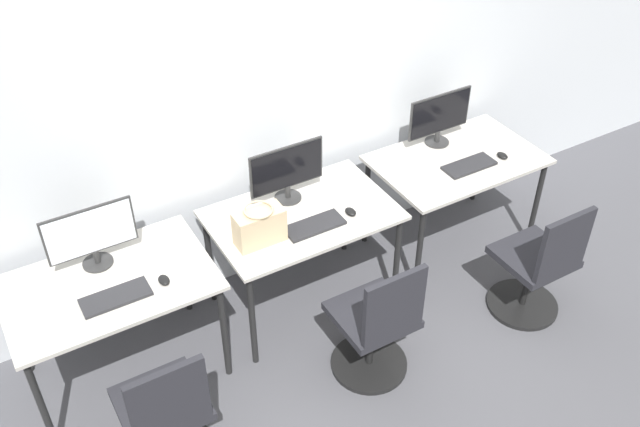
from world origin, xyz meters
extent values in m
plane|color=#4C4C51|center=(0.00, 0.00, 0.00)|extent=(20.00, 20.00, 0.00)
cube|color=silver|center=(0.00, 0.87, 1.40)|extent=(12.00, 0.05, 2.80)
cube|color=#BCB7AD|center=(-1.25, 0.37, 0.74)|extent=(1.16, 0.75, 0.02)
cylinder|color=black|center=(-1.78, 0.05, 0.37)|extent=(0.04, 0.04, 0.73)
cylinder|color=black|center=(-0.72, 0.05, 0.37)|extent=(0.04, 0.04, 0.73)
cylinder|color=black|center=(-1.78, 0.70, 0.37)|extent=(0.04, 0.04, 0.73)
cylinder|color=black|center=(-0.72, 0.70, 0.37)|extent=(0.04, 0.04, 0.73)
cylinder|color=#2D2D2D|center=(-1.25, 0.56, 0.76)|extent=(0.18, 0.18, 0.01)
cylinder|color=#2D2D2D|center=(-1.25, 0.56, 0.81)|extent=(0.04, 0.04, 0.09)
cube|color=#2D2D2D|center=(-1.25, 0.56, 1.00)|extent=(0.51, 0.01, 0.30)
cube|color=silver|center=(-1.25, 0.55, 1.00)|extent=(0.49, 0.01, 0.28)
cube|color=#262628|center=(-1.25, 0.23, 0.77)|extent=(0.38, 0.16, 0.02)
ellipsoid|color=black|center=(-0.97, 0.22, 0.77)|extent=(0.06, 0.09, 0.03)
cube|color=#232328|center=(-1.23, -0.32, 0.45)|extent=(0.44, 0.44, 0.05)
cube|color=#232328|center=(-1.23, -0.52, 0.70)|extent=(0.40, 0.04, 0.44)
cube|color=#BCB7AD|center=(0.00, 0.37, 0.74)|extent=(1.16, 0.75, 0.02)
cylinder|color=black|center=(-0.53, 0.05, 0.37)|extent=(0.04, 0.04, 0.73)
cylinder|color=black|center=(0.53, 0.05, 0.37)|extent=(0.04, 0.04, 0.73)
cylinder|color=black|center=(-0.53, 0.70, 0.37)|extent=(0.04, 0.04, 0.73)
cylinder|color=black|center=(0.53, 0.70, 0.37)|extent=(0.04, 0.04, 0.73)
cylinder|color=#2D2D2D|center=(0.00, 0.56, 0.76)|extent=(0.18, 0.18, 0.01)
cylinder|color=#2D2D2D|center=(0.00, 0.56, 0.81)|extent=(0.04, 0.04, 0.09)
cube|color=#2D2D2D|center=(0.00, 0.56, 1.00)|extent=(0.51, 0.01, 0.30)
cube|color=black|center=(0.00, 0.56, 1.00)|extent=(0.49, 0.01, 0.28)
cube|color=#262628|center=(0.00, 0.22, 0.77)|extent=(0.38, 0.16, 0.02)
ellipsoid|color=black|center=(0.26, 0.22, 0.77)|extent=(0.06, 0.09, 0.03)
cylinder|color=black|center=(0.07, -0.34, 0.01)|extent=(0.48, 0.48, 0.03)
cylinder|color=black|center=(0.07, -0.34, 0.23)|extent=(0.04, 0.04, 0.40)
cube|color=#232328|center=(0.07, -0.34, 0.45)|extent=(0.44, 0.44, 0.05)
cube|color=#232328|center=(0.07, -0.54, 0.70)|extent=(0.40, 0.04, 0.44)
cube|color=#BCB7AD|center=(1.25, 0.37, 0.74)|extent=(1.16, 0.75, 0.02)
cylinder|color=black|center=(0.72, 0.05, 0.37)|extent=(0.04, 0.04, 0.73)
cylinder|color=black|center=(1.78, 0.05, 0.37)|extent=(0.04, 0.04, 0.73)
cylinder|color=black|center=(0.72, 0.70, 0.37)|extent=(0.04, 0.04, 0.73)
cylinder|color=black|center=(1.78, 0.70, 0.37)|extent=(0.04, 0.04, 0.73)
cylinder|color=#2D2D2D|center=(1.25, 0.61, 0.76)|extent=(0.18, 0.18, 0.01)
cylinder|color=#2D2D2D|center=(1.25, 0.61, 0.81)|extent=(0.04, 0.04, 0.09)
cube|color=#2D2D2D|center=(1.25, 0.61, 1.00)|extent=(0.51, 0.01, 0.30)
cube|color=black|center=(1.25, 0.61, 1.00)|extent=(0.49, 0.01, 0.28)
cube|color=#262628|center=(1.25, 0.25, 0.77)|extent=(0.38, 0.16, 0.02)
ellipsoid|color=black|center=(1.52, 0.22, 0.77)|extent=(0.06, 0.09, 0.03)
cylinder|color=black|center=(1.26, -0.44, 0.01)|extent=(0.48, 0.48, 0.03)
cylinder|color=black|center=(1.26, -0.44, 0.23)|extent=(0.04, 0.04, 0.40)
cube|color=#232328|center=(1.26, -0.44, 0.45)|extent=(0.44, 0.44, 0.05)
cube|color=#232328|center=(1.26, -0.64, 0.70)|extent=(0.40, 0.04, 0.44)
cube|color=tan|center=(-0.35, 0.26, 0.87)|extent=(0.30, 0.14, 0.22)
torus|color=tan|center=(-0.35, 0.26, 1.00)|extent=(0.18, 0.18, 0.01)
camera|label=1|loc=(-1.69, -2.73, 3.51)|focal=40.00mm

